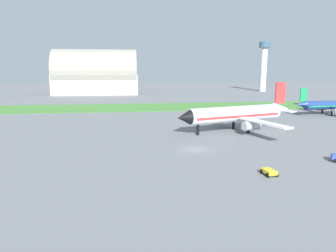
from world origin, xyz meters
TOP-DOWN VIEW (x-y plane):
  - ground_plane at (0.00, 0.00)m, footprint 600.00×600.00m
  - grass_taxiway_strip at (0.00, 70.41)m, footprint 360.00×28.00m
  - airplane_midfield_jet at (14.78, 16.70)m, footprint 34.13×34.48m
  - airplane_parked_jet_far at (57.33, 40.62)m, footprint 26.76×27.25m
  - baggage_cart_near_gate at (8.05, -16.28)m, footprint 2.03×2.58m
  - hangar_distant at (-34.25, 144.20)m, footprint 52.64×26.97m
  - control_tower at (83.40, 154.37)m, footprint 8.00×8.00m

SIDE VIEW (x-z plane):
  - ground_plane at x=0.00m, z-range 0.00..0.00m
  - grass_taxiway_strip at x=0.00m, z-range 0.00..0.08m
  - baggage_cart_near_gate at x=8.05m, z-range 0.12..1.02m
  - airplane_parked_jet_far at x=57.33m, z-range -1.35..8.28m
  - airplane_midfield_jet at x=14.78m, z-range -1.74..10.73m
  - hangar_distant at x=-34.25m, z-range -1.86..26.67m
  - control_tower at x=83.40m, z-range 3.24..38.38m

